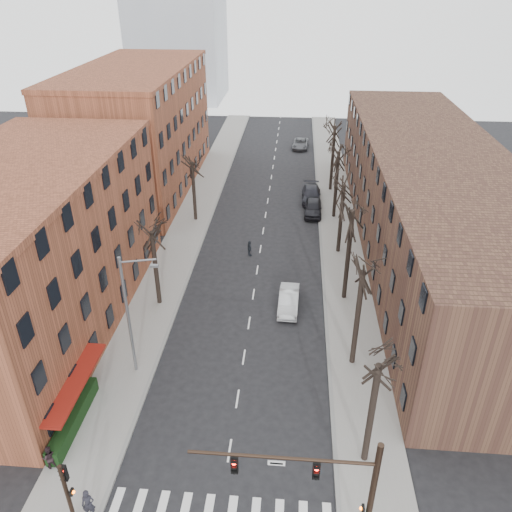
% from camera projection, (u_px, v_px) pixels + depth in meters
% --- Properties ---
extents(sidewalk_left, '(4.00, 90.00, 0.15)m').
position_uv_depth(sidewalk_left, '(194.00, 216.00, 55.88)').
color(sidewalk_left, gray).
rests_on(sidewalk_left, ground).
extents(sidewalk_right, '(4.00, 90.00, 0.15)m').
position_uv_depth(sidewalk_right, '(338.00, 221.00, 54.75)').
color(sidewalk_right, gray).
rests_on(sidewalk_right, ground).
extents(building_left_near, '(12.00, 26.00, 12.00)m').
position_uv_depth(building_left_near, '(28.00, 254.00, 36.19)').
color(building_left_near, brown).
rests_on(building_left_near, ground).
extents(building_left_far, '(12.00, 28.00, 14.00)m').
position_uv_depth(building_left_far, '(140.00, 131.00, 60.81)').
color(building_left_far, brown).
rests_on(building_left_far, ground).
extents(building_right, '(12.00, 50.00, 10.00)m').
position_uv_depth(building_right, '(430.00, 199.00, 47.42)').
color(building_right, '#523526').
rests_on(building_right, ground).
extents(awning_left, '(1.20, 7.00, 0.15)m').
position_uv_depth(awning_left, '(83.00, 413.00, 30.90)').
color(awning_left, maroon).
rests_on(awning_left, ground).
extents(hedge, '(0.80, 6.00, 1.00)m').
position_uv_depth(hedge, '(73.00, 418.00, 29.72)').
color(hedge, black).
rests_on(hedge, sidewalk_left).
extents(tree_right_a, '(5.20, 5.20, 10.00)m').
position_uv_depth(tree_right_a, '(364.00, 460.00, 27.97)').
color(tree_right_a, black).
rests_on(tree_right_a, ground).
extents(tree_right_b, '(5.20, 5.20, 10.80)m').
position_uv_depth(tree_right_b, '(352.00, 363.00, 34.89)').
color(tree_right_b, black).
rests_on(tree_right_b, ground).
extents(tree_right_c, '(5.20, 5.20, 11.60)m').
position_uv_depth(tree_right_c, '(344.00, 298.00, 41.82)').
color(tree_right_c, black).
rests_on(tree_right_c, ground).
extents(tree_right_d, '(5.20, 5.20, 10.00)m').
position_uv_depth(tree_right_d, '(338.00, 252.00, 48.75)').
color(tree_right_d, black).
rests_on(tree_right_d, ground).
extents(tree_right_e, '(5.20, 5.20, 10.80)m').
position_uv_depth(tree_right_e, '(333.00, 217.00, 55.68)').
color(tree_right_e, black).
rests_on(tree_right_e, ground).
extents(tree_right_f, '(5.20, 5.20, 11.60)m').
position_uv_depth(tree_right_f, '(330.00, 190.00, 62.61)').
color(tree_right_f, black).
rests_on(tree_right_f, ground).
extents(tree_left_a, '(5.20, 5.20, 9.50)m').
position_uv_depth(tree_left_a, '(160.00, 304.00, 41.16)').
color(tree_left_a, black).
rests_on(tree_left_a, ground).
extents(tree_left_b, '(5.20, 5.20, 9.50)m').
position_uv_depth(tree_left_b, '(196.00, 220.00, 55.02)').
color(tree_left_b, black).
rests_on(tree_left_b, ground).
extents(signal_mast_arm, '(8.14, 0.30, 7.20)m').
position_uv_depth(signal_mast_arm, '(337.00, 486.00, 21.61)').
color(signal_mast_arm, black).
rests_on(signal_mast_arm, ground).
extents(signal_pole_left, '(0.47, 0.44, 4.40)m').
position_uv_depth(signal_pole_left, '(67.00, 491.00, 23.41)').
color(signal_pole_left, black).
rests_on(signal_pole_left, ground).
extents(streetlight, '(2.45, 0.22, 9.03)m').
position_uv_depth(streetlight, '(130.00, 312.00, 31.71)').
color(streetlight, slate).
rests_on(streetlight, ground).
extents(silver_sedan, '(1.71, 4.53, 1.48)m').
position_uv_depth(silver_sedan, '(289.00, 300.00, 40.27)').
color(silver_sedan, '#B9BDC1').
rests_on(silver_sedan, ground).
extents(parked_car_near, '(2.07, 4.84, 1.63)m').
position_uv_depth(parked_car_near, '(313.00, 208.00, 55.98)').
color(parked_car_near, black).
rests_on(parked_car_near, ground).
extents(parked_car_mid, '(2.25, 5.47, 1.58)m').
position_uv_depth(parked_car_mid, '(311.00, 194.00, 59.36)').
color(parked_car_mid, black).
rests_on(parked_car_mid, ground).
extents(parked_car_far, '(2.64, 5.11, 1.38)m').
position_uv_depth(parked_car_far, '(300.00, 144.00, 77.32)').
color(parked_car_far, '#54555B').
rests_on(parked_car_far, ground).
extents(pedestrian_a, '(0.72, 0.55, 1.76)m').
position_uv_depth(pedestrian_a, '(88.00, 504.00, 24.52)').
color(pedestrian_a, black).
rests_on(pedestrian_a, sidewalk_left).
extents(pedestrian_b, '(0.91, 0.82, 1.52)m').
position_uv_depth(pedestrian_b, '(49.00, 457.00, 27.04)').
color(pedestrian_b, black).
rests_on(pedestrian_b, sidewalk_left).
extents(pedestrian_crossing, '(0.72, 0.99, 1.57)m').
position_uv_depth(pedestrian_crossing, '(250.00, 248.00, 47.78)').
color(pedestrian_crossing, black).
rests_on(pedestrian_crossing, ground).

